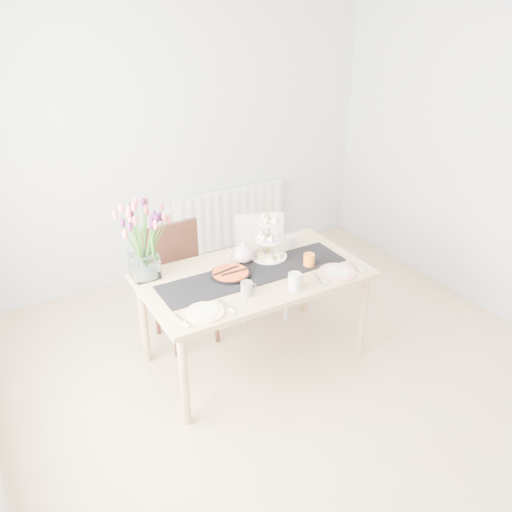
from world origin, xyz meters
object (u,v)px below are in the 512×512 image
radiator (230,218)px  tulip_vase (141,230)px  chair_brown (179,274)px  cream_jug (290,241)px  chair_white (261,257)px  mug_grey (247,289)px  cake_stand (269,244)px  plate_left (205,312)px  plate_right (337,272)px  mug_orange (309,260)px  teapot (244,253)px  dining_table (254,283)px  tart_tin (230,274)px  mug_white (295,281)px

radiator → tulip_vase: 1.95m
chair_brown → cream_jug: chair_brown is taller
chair_white → cream_jug: (0.04, -0.38, 0.30)m
radiator → mug_grey: mug_grey is taller
chair_white → cake_stand: size_ratio=2.08×
chair_brown → plate_left: bearing=-104.0°
chair_white → plate_right: 0.97m
chair_brown → plate_right: 1.26m
tulip_vase → mug_orange: (1.10, -0.44, -0.31)m
chair_brown → mug_orange: 1.05m
chair_brown → chair_white: size_ratio=1.11×
radiator → mug_orange: bearing=-97.8°
radiator → teapot: 1.61m
chair_brown → plate_left: 0.93m
cake_stand → teapot: (-0.20, 0.02, -0.04)m
plate_left → chair_brown: bearing=78.5°
dining_table → tart_tin: 0.19m
plate_left → plate_right: (1.04, 0.00, 0.00)m
radiator → chair_brown: chair_brown is taller
tulip_vase → chair_white: bearing=14.6°
teapot → mug_white: bearing=-71.9°
tulip_vase → mug_grey: tulip_vase is taller
radiator → cake_stand: (-0.42, -1.45, 0.42)m
plate_right → mug_orange: bearing=120.7°
plate_right → dining_table: bearing=150.4°
tulip_vase → plate_left: tulip_vase is taller
mug_grey → mug_white: 0.34m
chair_brown → mug_orange: (0.75, -0.70, 0.25)m
plate_left → tart_tin: bearing=43.6°
cake_stand → tart_tin: cake_stand is taller
cake_stand → tart_tin: (-0.38, -0.11, -0.10)m
mug_white → chair_white: bearing=60.1°
chair_brown → tulip_vase: tulip_vase is taller
tart_tin → plate_left: tart_tin is taller
dining_table → mug_grey: (-0.19, -0.23, 0.12)m
radiator → mug_orange: mug_orange is taller
chair_white → mug_white: mug_white is taller
chair_brown → cake_stand: cake_stand is taller
plate_right → teapot: bearing=136.8°
radiator → chair_brown: (-0.98, -1.02, 0.10)m
chair_brown → mug_grey: size_ratio=9.72×
chair_brown → chair_white: (0.78, 0.04, -0.06)m
cake_stand → chair_brown: bearing=142.2°
chair_white → cake_stand: (-0.21, -0.47, 0.38)m
radiator → tart_tin: tart_tin is taller
mug_orange → dining_table: bearing=121.3°
cake_stand → plate_right: 0.55m
mug_orange → plate_left: 0.95m
plate_right → cream_jug: bearing=94.9°
plate_left → mug_grey: bearing=10.6°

